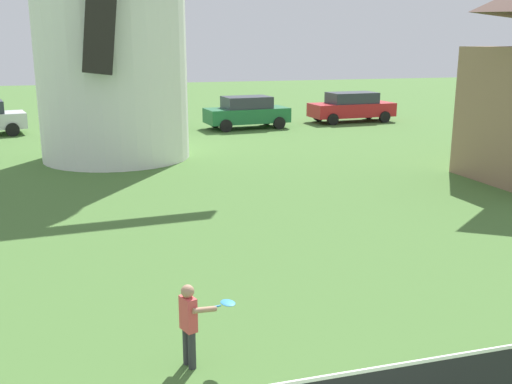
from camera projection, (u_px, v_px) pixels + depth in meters
player_far at (190, 320)px, 7.62m from camera, size 0.76×0.37×1.14m
parked_car_black at (128, 115)px, 27.74m from camera, size 4.52×2.40×1.56m
parked_car_green at (247, 112)px, 28.98m from camera, size 4.16×2.16×1.56m
parked_car_red at (352, 107)px, 31.35m from camera, size 4.55×2.06×1.56m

